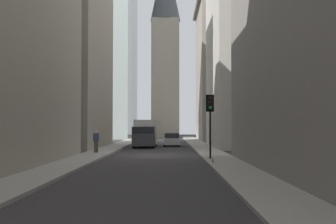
{
  "coord_description": "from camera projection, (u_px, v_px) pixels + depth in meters",
  "views": [
    {
      "loc": [
        -29.95,
        -1.23,
        2.28
      ],
      "look_at": [
        18.02,
        -0.95,
        3.9
      ],
      "focal_mm": 42.07,
      "sensor_mm": 36.0,
      "label": 1
    }
  ],
  "objects": [
    {
      "name": "ground_plane",
      "position": [
        154.0,
        155.0,
        29.86
      ],
      "size": [
        135.0,
        135.0,
        0.0
      ],
      "primitive_type": "plane",
      "color": "#302D30"
    },
    {
      "name": "sidewalk_right",
      "position": [
        95.0,
        154.0,
        29.89
      ],
      "size": [
        90.0,
        2.2,
        0.14
      ],
      "primitive_type": "cube",
      "color": "gray",
      "rests_on": "ground_plane"
    },
    {
      "name": "sidewalk_left",
      "position": [
        213.0,
        154.0,
        29.84
      ],
      "size": [
        90.0,
        2.2,
        0.14
      ],
      "primitive_type": "cube",
      "color": "gray",
      "rests_on": "ground_plane"
    },
    {
      "name": "building_left_midfar",
      "position": [
        258.0,
        5.0,
        41.71
      ],
      "size": [
        13.01,
        10.0,
        30.1
      ],
      "color": "#B7B2A5",
      "rests_on": "ground_plane"
    },
    {
      "name": "building_left_far",
      "position": [
        231.0,
        63.0,
        60.56
      ],
      "size": [
        13.7,
        10.5,
        23.69
      ],
      "color": "gray",
      "rests_on": "ground_plane"
    },
    {
      "name": "building_right_midfar",
      "position": [
        54.0,
        27.0,
        39.84
      ],
      "size": [
        14.11,
        10.5,
        24.4
      ],
      "color": "gray",
      "rests_on": "ground_plane"
    },
    {
      "name": "church_spire",
      "position": [
        165.0,
        39.0,
        74.11
      ],
      "size": [
        5.64,
        5.64,
        35.47
      ],
      "color": "#A8A091",
      "rests_on": "ground_plane"
    },
    {
      "name": "delivery_truck",
      "position": [
        145.0,
        133.0,
        41.33
      ],
      "size": [
        6.46,
        2.25,
        2.84
      ],
      "color": "silver",
      "rests_on": "ground_plane"
    },
    {
      "name": "sedan_silver",
      "position": [
        172.0,
        140.0,
        43.62
      ],
      "size": [
        4.3,
        1.78,
        1.42
      ],
      "color": "#B7BABF",
      "rests_on": "ground_plane"
    },
    {
      "name": "traffic_light_foreground",
      "position": [
        210.0,
        111.0,
        25.25
      ],
      "size": [
        0.43,
        0.52,
        4.12
      ],
      "color": "black",
      "rests_on": "sidewalk_left"
    },
    {
      "name": "pedestrian",
      "position": [
        96.0,
        140.0,
        30.84
      ],
      "size": [
        0.26,
        0.44,
        1.77
      ],
      "color": "#473D33",
      "rests_on": "sidewalk_right"
    },
    {
      "name": "discarded_bottle",
      "position": [
        213.0,
        161.0,
        22.45
      ],
      "size": [
        0.07,
        0.07,
        0.27
      ],
      "color": "#236033",
      "rests_on": "sidewalk_left"
    }
  ]
}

